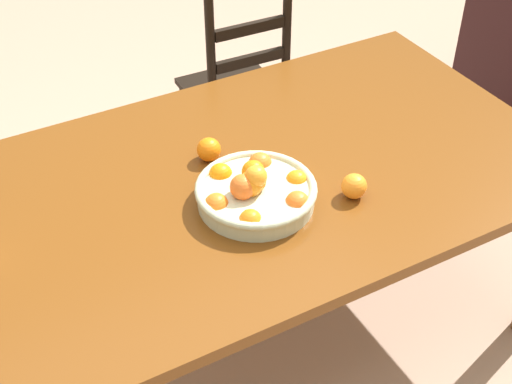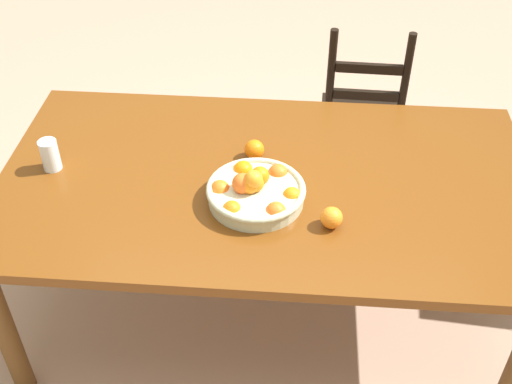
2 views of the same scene
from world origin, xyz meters
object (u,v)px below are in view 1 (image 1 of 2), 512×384
at_px(orange_loose_0, 354,186).
at_px(orange_loose_1, 209,150).
at_px(dining_table, 244,197).
at_px(fruit_bowl, 255,191).
at_px(chair_near_window, 237,94).

distance_m(orange_loose_0, orange_loose_1, 0.46).
xyz_separation_m(dining_table, fruit_bowl, (-0.03, -0.13, 0.12)).
height_order(dining_table, orange_loose_1, orange_loose_1).
bearing_deg(orange_loose_0, chair_near_window, 80.70).
xyz_separation_m(chair_near_window, orange_loose_1, (-0.46, -0.71, 0.32)).
height_order(chair_near_window, orange_loose_0, chair_near_window).
bearing_deg(chair_near_window, orange_loose_0, 82.49).
relative_size(dining_table, chair_near_window, 2.01).
bearing_deg(dining_table, orange_loose_0, -45.20).
bearing_deg(chair_near_window, fruit_bowl, 67.30).
distance_m(dining_table, orange_loose_1, 0.18).
bearing_deg(orange_loose_0, fruit_bowl, 157.16).
relative_size(chair_near_window, orange_loose_1, 13.19).
relative_size(chair_near_window, fruit_bowl, 2.82).
xyz_separation_m(fruit_bowl, orange_loose_0, (0.26, -0.11, -0.01)).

